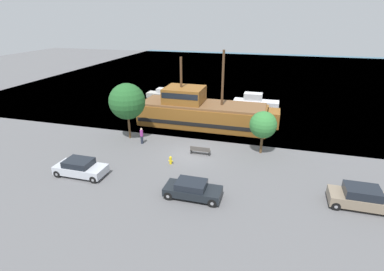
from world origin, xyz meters
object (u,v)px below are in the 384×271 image
object	(u,v)px
moored_boat_outer	(255,102)
pedestrian_walking_near	(142,136)
moored_boat_dockside	(169,94)
parked_car_curb_mid	(80,168)
parked_car_curb_rear	(362,198)
pirate_ship	(201,112)
parked_car_curb_front	(192,189)
bench_promenade_east	(200,150)
fire_hydrant	(171,160)

from	to	relation	value
moored_boat_outer	pedestrian_walking_near	distance (m)	19.41
moored_boat_outer	moored_boat_dockside	bearing A→B (deg)	172.85
moored_boat_outer	parked_car_curb_mid	world-z (taller)	moored_boat_outer
moored_boat_outer	parked_car_curb_rear	xyz separation A→B (m)	(9.22, -22.51, -0.03)
moored_boat_dockside	pedestrian_walking_near	xyz separation A→B (m)	(3.64, -18.19, 0.32)
parked_car_curb_rear	pedestrian_walking_near	distance (m)	20.46
pirate_ship	parked_car_curb_front	distance (m)	15.76
moored_boat_outer	bench_promenade_east	size ratio (longest dim) A/B	3.28
parked_car_curb_front	fire_hydrant	world-z (taller)	parked_car_curb_front
parked_car_curb_mid	fire_hydrant	world-z (taller)	parked_car_curb_mid
bench_promenade_east	pedestrian_walking_near	world-z (taller)	pedestrian_walking_near
moored_boat_outer	fire_hydrant	distance (m)	20.86
parked_car_curb_mid	parked_car_curb_rear	distance (m)	21.75
moored_boat_dockside	bench_promenade_east	bearing A→B (deg)	-61.97
parked_car_curb_mid	pirate_ship	bearing A→B (deg)	65.46
parked_car_curb_front	parked_car_curb_rear	distance (m)	11.94
pirate_ship	parked_car_curb_rear	bearing A→B (deg)	-41.71
parked_car_curb_rear	bench_promenade_east	bearing A→B (deg)	158.45
parked_car_curb_front	bench_promenade_east	world-z (taller)	parked_car_curb_front
moored_boat_dockside	parked_car_curb_rear	size ratio (longest dim) A/B	1.66
parked_car_curb_mid	moored_boat_outer	bearing A→B (deg)	62.48
parked_car_curb_front	pirate_ship	bearing A→B (deg)	101.74
fire_hydrant	parked_car_curb_rear	bearing A→B (deg)	-9.41
moored_boat_dockside	moored_boat_outer	distance (m)	14.08
parked_car_curb_mid	bench_promenade_east	world-z (taller)	parked_car_curb_mid
pirate_ship	parked_car_curb_front	size ratio (longest dim) A/B	3.95
moored_boat_outer	parked_car_curb_front	size ratio (longest dim) A/B	1.52
moored_boat_outer	fire_hydrant	size ratio (longest dim) A/B	8.37
bench_promenade_east	pedestrian_walking_near	distance (m)	6.62
parked_car_curb_rear	bench_promenade_east	world-z (taller)	parked_car_curb_rear
moored_boat_outer	fire_hydrant	xyz separation A→B (m)	(-5.88, -20.01, -0.38)
parked_car_curb_rear	parked_car_curb_front	bearing A→B (deg)	-170.02
parked_car_curb_rear	bench_promenade_east	size ratio (longest dim) A/B	2.28
moored_boat_dockside	parked_car_curb_mid	xyz separation A→B (m)	(1.48, -25.71, 0.14)
parked_car_curb_front	parked_car_curb_rear	world-z (taller)	parked_car_curb_rear
pirate_ship	parked_car_curb_mid	xyz separation A→B (m)	(-6.75, -14.78, -0.98)
parked_car_curb_front	fire_hydrant	bearing A→B (deg)	126.17
bench_promenade_east	moored_boat_dockside	bearing A→B (deg)	118.03
parked_car_curb_front	parked_car_curb_rear	bearing A→B (deg)	9.98
pirate_ship	moored_boat_outer	xyz separation A→B (m)	(5.74, 9.18, -0.89)
parked_car_curb_mid	pedestrian_walking_near	bearing A→B (deg)	73.97
parked_car_curb_front	bench_promenade_east	bearing A→B (deg)	99.85
moored_boat_dockside	parked_car_curb_rear	world-z (taller)	parked_car_curb_rear
fire_hydrant	pedestrian_walking_near	distance (m)	5.72
pirate_ship	parked_car_curb_rear	xyz separation A→B (m)	(14.96, -13.33, -0.92)
pirate_ship	pedestrian_walking_near	distance (m)	8.63
parked_car_curb_mid	fire_hydrant	distance (m)	7.70
parked_car_curb_mid	parked_car_curb_rear	size ratio (longest dim) A/B	0.96
pedestrian_walking_near	moored_boat_dockside	bearing A→B (deg)	101.32
parked_car_curb_rear	bench_promenade_east	distance (m)	13.99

